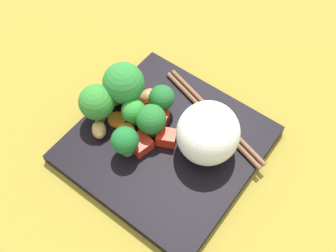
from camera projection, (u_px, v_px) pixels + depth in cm
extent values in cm
cube|color=olive|center=(166.00, 150.00, 59.83)|extent=(110.00, 110.00, 2.00)
cube|color=black|center=(166.00, 144.00, 58.30)|extent=(26.40, 26.40, 1.65)
ellipsoid|color=white|center=(208.00, 133.00, 53.71)|extent=(11.28, 11.65, 7.92)
cylinder|color=#73C05C|center=(126.00, 99.00, 59.73)|extent=(1.51, 2.01, 3.39)
sphere|color=#2D8636|center=(123.00, 83.00, 56.83)|extent=(6.04, 6.04, 6.04)
cylinder|color=#639D3A|center=(151.00, 130.00, 57.26)|extent=(2.17, 2.30, 2.51)
sphere|color=#24732C|center=(151.00, 120.00, 55.33)|extent=(4.30, 4.30, 4.30)
cylinder|color=#6DAD48|center=(100.00, 115.00, 58.64)|extent=(2.43, 2.40, 2.64)
sphere|color=#348A32|center=(97.00, 102.00, 56.42)|extent=(5.18, 5.18, 5.18)
cylinder|color=#59913A|center=(135.00, 118.00, 58.61)|extent=(2.40, 2.37, 2.16)
sphere|color=green|center=(134.00, 111.00, 56.78)|extent=(3.58, 3.58, 3.58)
cylinder|color=#57A23A|center=(164.00, 107.00, 59.68)|extent=(1.97, 2.21, 2.26)
sphere|color=#226B2D|center=(162.00, 98.00, 57.86)|extent=(3.78, 3.78, 3.78)
cylinder|color=#609538|center=(126.00, 147.00, 55.79)|extent=(2.36, 2.06, 2.46)
sphere|color=#1E702F|center=(125.00, 140.00, 53.81)|extent=(3.87, 3.87, 3.87)
cylinder|color=orange|center=(126.00, 132.00, 57.96)|extent=(2.91, 2.91, 0.80)
cylinder|color=orange|center=(117.00, 120.00, 59.37)|extent=(3.09, 3.09, 0.47)
cylinder|color=orange|center=(144.00, 108.00, 60.47)|extent=(2.82, 2.82, 0.51)
cube|color=red|center=(161.00, 118.00, 58.60)|extent=(2.56, 2.42, 1.99)
cube|color=red|center=(140.00, 144.00, 56.34)|extent=(3.58, 3.54, 1.78)
cube|color=red|center=(165.00, 138.00, 56.70)|extent=(3.37, 3.09, 2.05)
ellipsoid|color=tan|center=(114.00, 97.00, 60.67)|extent=(3.19, 3.51, 2.12)
ellipsoid|color=#C08046|center=(148.00, 96.00, 60.96)|extent=(3.02, 3.45, 1.84)
ellipsoid|color=tan|center=(99.00, 130.00, 57.35)|extent=(3.45, 3.45, 2.22)
cylinder|color=brown|center=(215.00, 115.00, 59.72)|extent=(20.19, 7.65, 0.71)
cylinder|color=brown|center=(211.00, 118.00, 59.42)|extent=(20.19, 7.65, 0.71)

